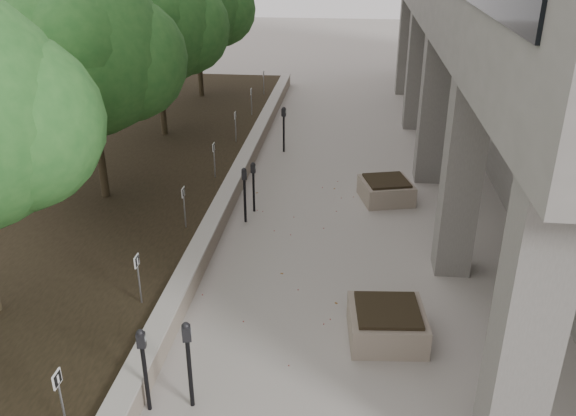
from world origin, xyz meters
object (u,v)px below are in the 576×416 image
at_px(parking_meter_4, 254,187).
at_px(planter_back, 386,190).
at_px(parking_meter_2, 189,365).
at_px(parking_meter_1, 145,371).
at_px(parking_meter_3, 245,195).
at_px(crabapple_tree_3, 91,88).
at_px(crabapple_tree_5, 197,26).
at_px(parking_meter_5, 284,130).
at_px(planter_front, 387,323).
at_px(crabapple_tree_4, 157,49).

height_order(parking_meter_4, planter_back, parking_meter_4).
relative_size(parking_meter_2, planter_back, 1.20).
bearing_deg(parking_meter_4, planter_back, 23.21).
relative_size(parking_meter_1, parking_meter_2, 0.96).
bearing_deg(parking_meter_3, parking_meter_4, 64.80).
xyz_separation_m(crabapple_tree_3, crabapple_tree_5, (0.00, 10.00, 0.00)).
relative_size(parking_meter_1, parking_meter_5, 0.97).
bearing_deg(crabapple_tree_5, parking_meter_2, -76.81).
xyz_separation_m(crabapple_tree_3, parking_meter_3, (3.58, -0.29, -2.42)).
distance_m(parking_meter_1, parking_meter_5, 11.48).
relative_size(crabapple_tree_5, parking_meter_2, 3.66).
xyz_separation_m(crabapple_tree_5, planter_back, (7.00, -8.61, -2.83)).
distance_m(crabapple_tree_5, parking_meter_3, 11.16).
bearing_deg(planter_front, parking_meter_5, 107.04).
relative_size(crabapple_tree_4, crabapple_tree_5, 1.00).
xyz_separation_m(parking_meter_1, parking_meter_2, (0.61, 0.15, 0.03)).
xyz_separation_m(parking_meter_1, planter_front, (3.53, 2.11, -0.42)).
bearing_deg(crabapple_tree_3, crabapple_tree_5, 90.00).
relative_size(parking_meter_3, planter_back, 1.13).
height_order(crabapple_tree_3, planter_front, crabapple_tree_3).
height_order(crabapple_tree_4, parking_meter_2, crabapple_tree_4).
xyz_separation_m(crabapple_tree_4, crabapple_tree_5, (0.00, 5.00, 0.00)).
distance_m(parking_meter_1, parking_meter_4, 6.96).
relative_size(crabapple_tree_3, crabapple_tree_4, 1.00).
distance_m(crabapple_tree_4, planter_front, 12.01).
distance_m(planter_front, planter_back, 5.90).
bearing_deg(crabapple_tree_5, planter_back, -50.89).
bearing_deg(planter_front, parking_meter_1, -149.16).
bearing_deg(parking_meter_4, crabapple_tree_5, 116.37).
distance_m(parking_meter_1, parking_meter_2, 0.63).
distance_m(crabapple_tree_3, parking_meter_1, 7.75).
bearing_deg(planter_back, crabapple_tree_3, -168.76).
distance_m(crabapple_tree_3, planter_front, 8.62).
distance_m(parking_meter_1, parking_meter_3, 6.33).
distance_m(parking_meter_4, parking_meter_5, 4.51).
height_order(parking_meter_2, parking_meter_5, parking_meter_2).
bearing_deg(parking_meter_5, planter_front, -59.31).
relative_size(crabapple_tree_3, planter_front, 4.25).
relative_size(crabapple_tree_5, parking_meter_1, 3.81).
bearing_deg(crabapple_tree_5, parking_meter_4, -69.11).
bearing_deg(parking_meter_3, parking_meter_5, 71.12).
relative_size(parking_meter_3, parking_meter_4, 1.07).
relative_size(parking_meter_5, planter_front, 1.15).
distance_m(crabapple_tree_4, planter_back, 8.37).
xyz_separation_m(crabapple_tree_4, parking_meter_3, (3.58, -5.29, -2.42)).
bearing_deg(parking_meter_1, parking_meter_3, 80.85).
distance_m(parking_meter_1, planter_back, 8.85).
bearing_deg(parking_meter_1, parking_meter_4, 80.20).
height_order(crabapple_tree_4, parking_meter_3, crabapple_tree_4).
xyz_separation_m(parking_meter_5, planter_front, (2.86, -9.35, -0.44)).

